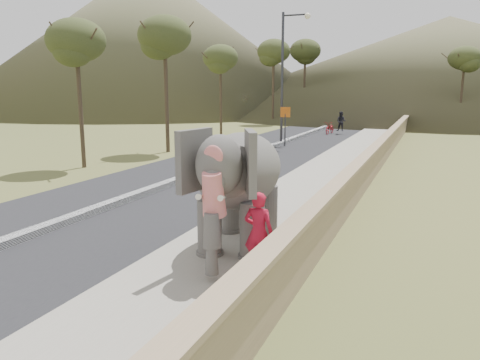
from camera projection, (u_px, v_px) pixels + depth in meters
name	position (u px, v px, depth m)	size (l,w,h in m)	color
ground	(243.00, 247.00, 10.65)	(160.00, 160.00, 0.00)	olive
road	(224.00, 166.00, 21.58)	(7.00, 120.00, 0.03)	black
median	(224.00, 164.00, 21.56)	(0.35, 120.00, 0.22)	black
walkway	(332.00, 172.00, 19.70)	(3.00, 120.00, 0.15)	#9E9687
parapet	(373.00, 163.00, 19.00)	(0.30, 120.00, 1.10)	tan
lamppost	(287.00, 66.00, 28.50)	(1.76, 0.36, 8.00)	#2B2A2F
signboard	(285.00, 120.00, 28.31)	(0.60, 0.08, 2.40)	#2D2D33
hill_left	(149.00, 39.00, 72.57)	(60.00, 60.00, 22.00)	brown
hill_far	(446.00, 64.00, 70.92)	(80.00, 80.00, 14.00)	brown
elephant_and_man	(240.00, 187.00, 10.16)	(2.39, 3.83, 2.61)	#615D58
motorcyclist	(334.00, 126.00, 36.09)	(1.64, 1.84, 1.76)	maroon
trees	(410.00, 84.00, 36.99)	(47.33, 40.31, 9.23)	#473828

